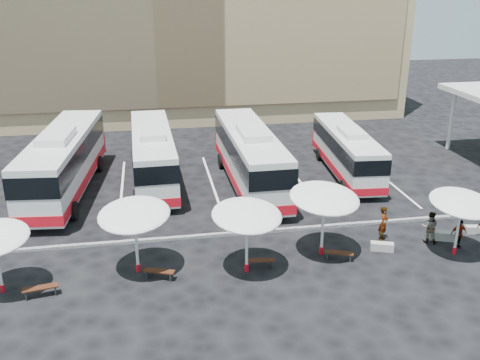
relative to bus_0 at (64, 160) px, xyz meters
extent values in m
plane|color=black|center=(9.48, -8.58, -2.18)|extent=(120.00, 120.00, 0.00)
cylinder|color=silver|center=(29.48, 4.42, 0.22)|extent=(0.30, 0.30, 4.80)
cube|color=black|center=(9.48, -8.08, -2.11)|extent=(34.00, 0.25, 0.15)
cube|color=white|center=(-2.52, -0.58, -2.18)|extent=(0.15, 12.00, 0.01)
cube|color=white|center=(3.48, -0.58, -2.18)|extent=(0.15, 12.00, 0.01)
cube|color=white|center=(9.48, -0.58, -2.18)|extent=(0.15, 12.00, 0.01)
cube|color=white|center=(15.48, -0.58, -2.18)|extent=(0.15, 12.00, 0.01)
cube|color=white|center=(21.48, -0.58, -2.18)|extent=(0.15, 12.00, 0.01)
cube|color=silver|center=(0.00, -0.02, -0.02)|extent=(4.12, 13.54, 3.33)
cube|color=black|center=(0.00, -0.02, 0.65)|extent=(4.20, 13.61, 1.22)
cube|color=red|center=(0.00, -0.02, -1.24)|extent=(4.20, 13.61, 0.61)
cube|color=red|center=(0.68, 6.61, -0.85)|extent=(2.85, 0.51, 1.55)
cube|color=silver|center=(-0.12, -1.12, 1.87)|extent=(2.11, 3.49, 0.44)
cylinder|color=black|center=(-0.98, 3.99, -1.63)|extent=(0.50, 1.14, 1.11)
cylinder|color=black|center=(1.78, 3.71, -1.63)|extent=(0.50, 1.14, 1.11)
cylinder|color=black|center=(-1.84, -4.29, -1.63)|extent=(0.50, 1.14, 1.11)
cylinder|color=black|center=(0.92, -4.57, -1.63)|extent=(0.50, 1.14, 1.11)
cube|color=silver|center=(5.64, 0.99, -0.20)|extent=(2.83, 12.25, 3.05)
cube|color=black|center=(5.64, 0.99, 0.41)|extent=(2.90, 12.31, 1.12)
cube|color=red|center=(5.64, 0.99, -1.32)|extent=(2.90, 12.31, 0.56)
cube|color=red|center=(5.49, 7.08, -0.96)|extent=(2.60, 0.27, 1.42)
cube|color=silver|center=(5.66, -0.03, 1.52)|extent=(1.70, 3.09, 0.41)
cylinder|color=black|center=(4.28, 4.51, -1.68)|extent=(0.38, 1.02, 1.02)
cylinder|color=black|center=(6.82, 4.57, -1.68)|extent=(0.38, 1.02, 1.02)
cylinder|color=black|center=(4.47, -3.11, -1.68)|extent=(0.38, 1.02, 1.02)
cylinder|color=black|center=(7.00, -3.05, -1.68)|extent=(0.38, 1.02, 1.02)
cube|color=silver|center=(11.96, -0.93, -0.07)|extent=(2.83, 13.00, 3.24)
cube|color=black|center=(11.96, -0.93, 0.57)|extent=(2.90, 13.07, 1.19)
cube|color=red|center=(11.96, -0.93, -1.26)|extent=(2.90, 13.07, 0.59)
cube|color=red|center=(11.89, 5.56, -0.89)|extent=(2.77, 0.24, 1.51)
cube|color=silver|center=(11.97, -2.01, 1.76)|extent=(1.76, 3.26, 0.43)
cylinder|color=black|center=(10.57, 2.84, -1.64)|extent=(0.39, 1.09, 1.08)
cylinder|color=black|center=(13.27, 2.87, -1.64)|extent=(0.39, 1.09, 1.08)
cylinder|color=black|center=(10.65, -5.27, -1.64)|extent=(0.39, 1.09, 1.08)
cylinder|color=black|center=(13.35, -5.24, -1.64)|extent=(0.39, 1.09, 1.08)
cube|color=silver|center=(19.07, 0.10, -0.42)|extent=(3.10, 11.02, 2.72)
cube|color=black|center=(19.07, 0.10, 0.13)|extent=(3.16, 11.08, 1.00)
cube|color=red|center=(19.07, 0.10, -1.41)|extent=(3.16, 11.08, 0.50)
cube|color=red|center=(19.49, 5.52, -1.10)|extent=(2.33, 0.36, 1.27)
cube|color=silver|center=(19.00, -0.80, 1.13)|extent=(1.66, 2.82, 0.36)
cylinder|color=black|center=(18.19, 3.35, -1.73)|extent=(0.39, 0.93, 0.91)
cylinder|color=black|center=(20.45, 3.18, -1.73)|extent=(0.39, 0.93, 0.91)
cylinder|color=black|center=(17.66, -3.42, -1.73)|extent=(0.39, 0.93, 0.91)
cylinder|color=black|center=(19.92, -3.60, -1.73)|extent=(0.39, 0.93, 0.91)
cylinder|color=red|center=(-1.33, -11.88, -2.01)|extent=(0.21, 0.21, 0.35)
cylinder|color=silver|center=(4.60, -11.12, -0.72)|extent=(0.17, 0.17, 2.93)
cylinder|color=red|center=(4.60, -11.12, -1.99)|extent=(0.27, 0.27, 0.39)
ellipsoid|color=silver|center=(4.60, -11.12, 0.79)|extent=(4.12, 4.15, 1.00)
cylinder|color=silver|center=(9.69, -11.97, -0.75)|extent=(0.16, 0.16, 2.88)
cylinder|color=red|center=(9.69, -11.97, -1.99)|extent=(0.26, 0.26, 0.38)
ellipsoid|color=silver|center=(9.69, -11.97, 0.74)|extent=(4.01, 4.04, 0.99)
cylinder|color=silver|center=(13.71, -10.97, -0.67)|extent=(0.18, 0.18, 3.03)
cylinder|color=red|center=(13.71, -10.97, -1.98)|extent=(0.28, 0.28, 0.40)
ellipsoid|color=silver|center=(13.71, -10.97, 0.89)|extent=(4.32, 4.35, 1.04)
cylinder|color=silver|center=(20.34, -12.12, -0.80)|extent=(0.15, 0.15, 2.77)
cylinder|color=red|center=(20.34, -12.12, -2.00)|extent=(0.24, 0.24, 0.37)
ellipsoid|color=silver|center=(20.34, -12.12, 0.63)|extent=(3.66, 3.69, 0.95)
cube|color=black|center=(0.41, -12.54, -1.75)|extent=(1.55, 0.67, 0.06)
cube|color=black|center=(-0.19, -12.65, -1.98)|extent=(0.13, 0.39, 0.40)
cube|color=black|center=(1.00, -12.43, -1.98)|extent=(0.13, 0.39, 0.40)
cube|color=black|center=(5.58, -11.97, -1.77)|extent=(1.48, 0.87, 0.06)
cube|color=black|center=(5.04, -11.77, -1.99)|extent=(0.18, 0.36, 0.38)
cube|color=black|center=(6.12, -12.17, -1.99)|extent=(0.18, 0.36, 0.38)
cube|color=black|center=(10.44, -11.74, -1.80)|extent=(1.36, 0.51, 0.05)
cube|color=black|center=(9.91, -11.68, -2.01)|extent=(0.09, 0.34, 0.35)
cube|color=black|center=(10.96, -11.81, -2.01)|extent=(0.09, 0.34, 0.35)
cube|color=black|center=(14.39, -11.69, -1.78)|extent=(1.43, 0.88, 0.06)
cube|color=black|center=(13.87, -11.48, -2.00)|extent=(0.19, 0.35, 0.37)
cube|color=black|center=(14.90, -11.91, -2.00)|extent=(0.19, 0.35, 0.37)
cube|color=gray|center=(16.89, -11.14, -1.97)|extent=(1.21, 0.75, 0.43)
cube|color=gray|center=(20.52, -10.57, -1.95)|extent=(1.31, 0.85, 0.47)
cube|color=gray|center=(22.75, -10.13, -1.97)|extent=(1.16, 0.53, 0.42)
imported|color=black|center=(17.42, -10.00, -1.24)|extent=(0.79, 0.82, 1.89)
imported|color=black|center=(19.69, -10.74, -1.31)|extent=(1.05, 0.96, 1.75)
imported|color=black|center=(20.87, -11.48, -1.40)|extent=(0.93, 0.41, 1.56)
camera|label=1|loc=(5.56, -33.84, 10.93)|focal=40.00mm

